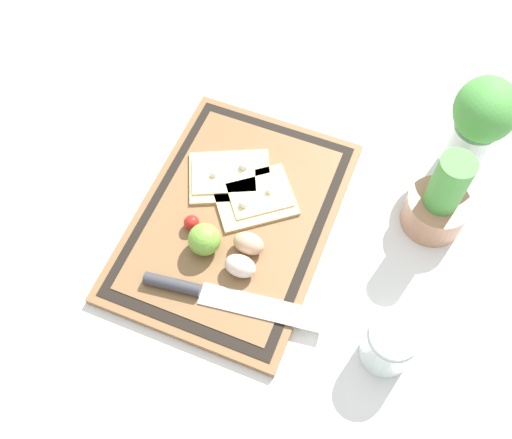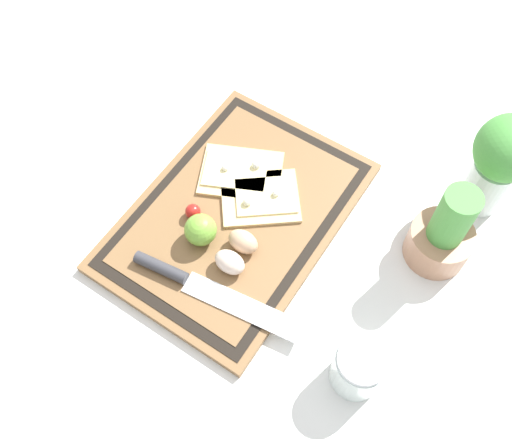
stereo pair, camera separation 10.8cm
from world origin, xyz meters
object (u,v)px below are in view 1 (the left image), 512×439
Objects in this scene: pizza_slice_far at (256,197)px; lime at (204,239)px; egg_brown at (249,243)px; pizza_slice_near at (229,176)px; sauce_jar at (388,346)px; cherry_tomato_red at (192,223)px; herb_pot at (439,203)px; herb_glass at (480,122)px; egg_pink at (240,266)px; knife at (204,292)px.

lime is at bearing -19.32° from pizza_slice_far.
lime is (0.03, -0.07, 0.01)m from egg_brown.
pizza_slice_near is 1.97× the size of sauce_jar.
lime reaches higher than cherry_tomato_red.
herb_glass is (-0.15, 0.02, 0.06)m from herb_pot.
lime is 0.05m from cherry_tomato_red.
herb_pot reaches higher than pizza_slice_far.
sauce_jar is (0.06, 0.35, -0.01)m from lime.
sauce_jar is 0.44m from herb_glass.
cherry_tomato_red is at bearing -65.21° from herb_pot.
egg_brown is (0.10, 0.03, 0.01)m from pizza_slice_far.
lime is 2.04× the size of cherry_tomato_red.
herb_glass reaches higher than cherry_tomato_red.
sauce_jar is at bearing 76.72° from cherry_tomato_red.
pizza_slice_near is 0.43m from sauce_jar.
sauce_jar is (0.09, 0.39, 0.01)m from cherry_tomato_red.
cherry_tomato_red is (0.12, -0.02, 0.01)m from pizza_slice_near.
egg_brown reaches higher than pizza_slice_far.
egg_pink is at bearing -38.70° from herb_glass.
pizza_slice_far is 0.85× the size of herb_glass.
lime is 0.42m from herb_pot.
pizza_slice_near is 3.33× the size of egg_brown.
egg_brown is at bearing 160.89° from knife.
herb_glass is at bearing 117.57° from pizza_slice_near.
herb_pot is at bearing -8.10° from herb_glass.
sauce_jar is (0.09, 0.28, 0.00)m from egg_brown.
egg_pink is at bearing 147.19° from knife.
herb_glass is at bearing 124.83° from pizza_slice_far.
herb_pot reaches higher than lime.
sauce_jar is (-0.02, 0.32, 0.01)m from knife.
herb_glass is at bearing 171.90° from herb_pot.
egg_brown is 0.08m from lime.
knife is 0.58m from herb_glass.
knife is 0.32m from sauce_jar.
pizza_slice_far is at bearing -164.68° from egg_brown.
pizza_slice_near is 1.00× the size of herb_pot.
knife is (0.24, 0.06, 0.00)m from pizza_slice_near.
sauce_jar is at bearing -4.33° from herb_glass.
egg_pink is at bearing 3.81° from egg_brown.
pizza_slice_near is at bearing -172.40° from lime.
pizza_slice_far reaches higher than knife.
egg_pink is (0.15, 0.03, 0.01)m from pizza_slice_far.
egg_brown is at bearing -176.19° from egg_pink.
lime is at bearing 53.58° from cherry_tomato_red.
pizza_slice_near is 0.13m from cherry_tomato_red.
cherry_tomato_red is 0.30× the size of sauce_jar.
egg_pink is (0.05, 0.00, 0.00)m from egg_brown.
pizza_slice_near is 0.16m from lime.
lime is at bearing -46.51° from herb_glass.
pizza_slice_far is 3.27× the size of egg_pink.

